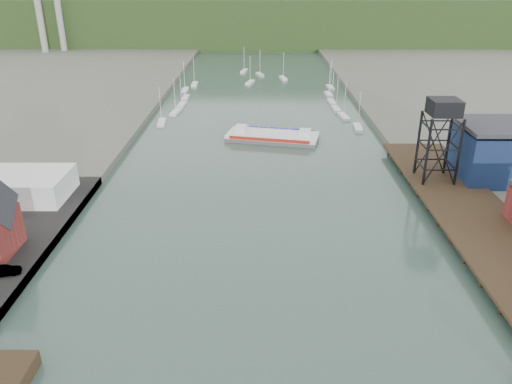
{
  "coord_description": "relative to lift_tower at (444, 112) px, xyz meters",
  "views": [
    {
      "loc": [
        0.15,
        -33.98,
        40.03
      ],
      "look_at": [
        -0.28,
        47.04,
        4.0
      ],
      "focal_mm": 35.0,
      "sensor_mm": 36.0,
      "label": 1
    }
  ],
  "objects": [
    {
      "name": "blue_shed",
      "position": [
        15.0,
        2.0,
        -8.59
      ],
      "size": [
        20.5,
        14.5,
        11.3
      ],
      "color": "#0B1534",
      "rests_on": "east_land"
    },
    {
      "name": "white_shed",
      "position": [
        -79.0,
        -8.0,
        -11.8
      ],
      "size": [
        18.0,
        12.0,
        4.5
      ],
      "primitive_type": "cube",
      "color": "silver",
      "rests_on": "west_quay"
    },
    {
      "name": "distant_hills",
      "position": [
        -38.98,
        243.35,
        -5.27
      ],
      "size": [
        500.0,
        120.0,
        80.0
      ],
      "color": "#203216",
      "rests_on": "ground"
    },
    {
      "name": "lift_tower",
      "position": [
        0.0,
        0.0,
        0.0
      ],
      "size": [
        6.5,
        6.5,
        16.0
      ],
      "color": "black",
      "rests_on": "east_pier"
    },
    {
      "name": "marina_sailboats",
      "position": [
        -34.92,
        80.46,
        -15.3
      ],
      "size": [
        57.71,
        92.65,
        0.9
      ],
      "color": "silver",
      "rests_on": "ground"
    },
    {
      "name": "chain_ferry",
      "position": [
        -31.25,
        31.22,
        -14.69
      ],
      "size": [
        24.65,
        14.05,
        3.34
      ],
      "rotation": [
        0.0,
        0.0,
        -0.22
      ],
      "color": "#4F4F51",
      "rests_on": "ground"
    },
    {
      "name": "east_pier",
      "position": [
        2.0,
        -13.0,
        -13.75
      ],
      "size": [
        14.0,
        70.0,
        2.45
      ],
      "color": "black",
      "rests_on": "ground"
    },
    {
      "name": "car_west_b",
      "position": [
        -69.73,
        -34.0,
        -13.37
      ],
      "size": [
        4.37,
        2.63,
        1.36
      ],
      "primitive_type": "imported",
      "rotation": [
        0.0,
        0.0,
        1.88
      ],
      "color": "#999999",
      "rests_on": "west_quay"
    }
  ]
}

